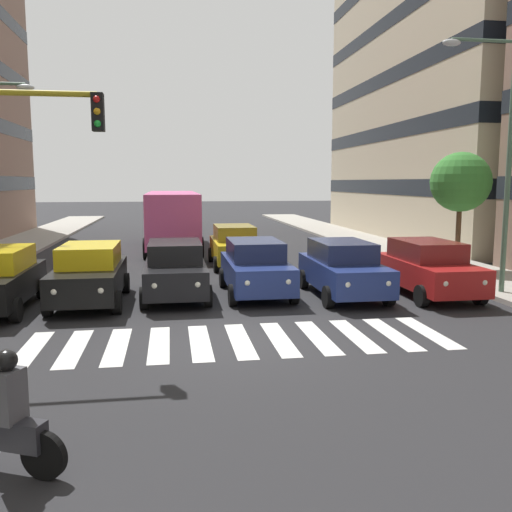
# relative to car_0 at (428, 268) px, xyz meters

# --- Properties ---
(ground_plane) EXTENTS (180.00, 180.00, 0.00)m
(ground_plane) POSITION_rel_car_0_xyz_m (6.44, 4.01, -0.89)
(ground_plane) COLOR #262628
(building_left_block_0) EXTENTS (9.40, 21.44, 22.74)m
(building_left_block_0) POSITION_rel_car_0_xyz_m (-9.75, -16.79, 10.48)
(building_left_block_0) COLOR beige
(building_left_block_0) RESTS_ON ground_plane
(crosswalk_markings) EXTENTS (9.45, 2.80, 0.01)m
(crosswalk_markings) POSITION_rel_car_0_xyz_m (6.44, 4.01, -0.88)
(crosswalk_markings) COLOR silver
(crosswalk_markings) RESTS_ON ground_plane
(car_0) EXTENTS (2.02, 4.44, 1.72)m
(car_0) POSITION_rel_car_0_xyz_m (0.00, 0.00, 0.00)
(car_0) COLOR maroon
(car_0) RESTS_ON ground_plane
(car_1) EXTENTS (2.02, 4.44, 1.72)m
(car_1) POSITION_rel_car_0_xyz_m (2.67, -0.28, 0.00)
(car_1) COLOR navy
(car_1) RESTS_ON ground_plane
(car_2) EXTENTS (2.02, 4.44, 1.72)m
(car_2) POSITION_rel_car_0_xyz_m (5.32, -0.96, 0.00)
(car_2) COLOR navy
(car_2) RESTS_ON ground_plane
(car_3) EXTENTS (2.02, 4.44, 1.72)m
(car_3) POSITION_rel_car_0_xyz_m (7.82, -0.93, 0.00)
(car_3) COLOR black
(car_3) RESTS_ON ground_plane
(car_4) EXTENTS (2.02, 4.44, 1.72)m
(car_4) POSITION_rel_car_0_xyz_m (10.31, -0.49, 0.00)
(car_4) COLOR black
(car_4) RESTS_ON ground_plane
(car_row2_0) EXTENTS (2.02, 4.44, 1.72)m
(car_row2_0) POSITION_rel_car_0_xyz_m (5.28, -6.93, 0.00)
(car_row2_0) COLOR gold
(car_row2_0) RESTS_ON ground_plane
(bus_behind_traffic) EXTENTS (2.78, 10.50, 3.00)m
(bus_behind_traffic) POSITION_rel_car_0_xyz_m (7.82, -13.36, 0.97)
(bus_behind_traffic) COLOR #DB5193
(bus_behind_traffic) RESTS_ON ground_plane
(motorcycle_with_rider) EXTENTS (1.59, 0.80, 1.57)m
(motorcycle_with_rider) POSITION_rel_car_0_xyz_m (9.97, 9.18, -0.24)
(motorcycle_with_rider) COLOR black
(motorcycle_with_rider) RESTS_ON ground_plane
(street_lamp_left) EXTENTS (2.41, 0.28, 7.64)m
(street_lamp_left) POSITION_rel_car_0_xyz_m (-1.90, 0.49, 3.84)
(street_lamp_left) COLOR #4C6B56
(street_lamp_left) RESTS_ON sidewalk_left
(street_tree_1) EXTENTS (2.32, 2.32, 4.56)m
(street_tree_1) POSITION_rel_car_0_xyz_m (-3.26, -4.07, 2.64)
(street_tree_1) COLOR #513823
(street_tree_1) RESTS_ON sidewalk_left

